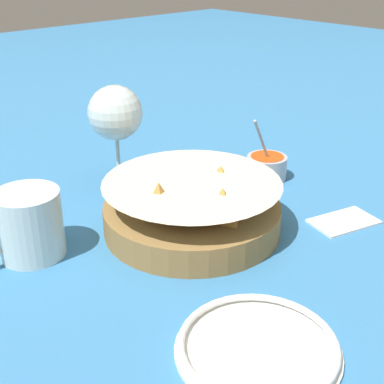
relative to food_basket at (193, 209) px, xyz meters
name	(u,v)px	position (x,y,z in m)	size (l,w,h in m)	color
ground_plane	(216,231)	(-0.02, 0.03, -0.04)	(4.00, 4.00, 0.00)	teal
food_basket	(193,209)	(0.00, 0.00, 0.00)	(0.26, 0.26, 0.09)	olive
sauce_cup	(267,166)	(-0.23, -0.05, -0.01)	(0.08, 0.07, 0.12)	#B7B7BC
wine_glass	(117,115)	(-0.02, -0.22, 0.09)	(0.09, 0.09, 0.18)	silver
beer_mug	(29,227)	(0.21, -0.10, 0.01)	(0.13, 0.09, 0.09)	silver
side_plate	(258,347)	(0.13, 0.24, -0.03)	(0.18, 0.18, 0.01)	white
napkin	(344,221)	(-0.18, 0.15, -0.03)	(0.11, 0.09, 0.01)	white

